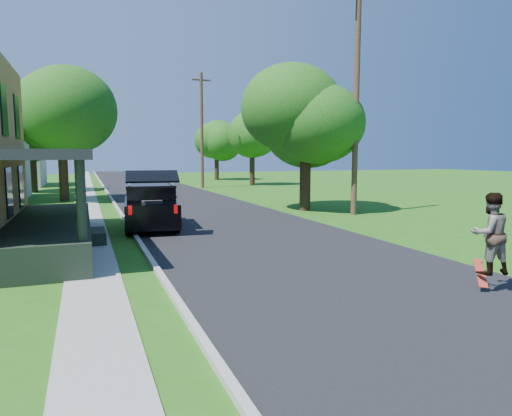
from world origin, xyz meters
name	(u,v)px	position (x,y,z in m)	size (l,w,h in m)	color
ground	(320,270)	(0.00, 0.00, 0.00)	(140.00, 140.00, 0.00)	#215E12
street	(176,200)	(0.00, 20.00, 0.00)	(8.00, 120.00, 0.02)	black
curb	(113,202)	(-4.05, 20.00, 0.00)	(0.15, 120.00, 0.12)	#A5A49F
sidewalk	(87,203)	(-5.60, 20.00, 0.00)	(1.30, 120.00, 0.03)	#999991
black_suv	(151,206)	(-3.20, 8.61, 0.93)	(2.45, 5.39, 2.44)	black
skateboarder	(490,233)	(2.50, -3.00, 1.29)	(0.98, 0.82, 1.79)	black
skateboard	(480,274)	(2.43, -2.87, 0.37)	(0.43, 0.55, 0.56)	#A11F0D
tree_left_mid	(60,112)	(-7.02, 22.04, 5.76)	(7.19, 6.92, 8.87)	black
tree_left_far	(31,128)	(-9.56, 30.57, 5.18)	(6.15, 6.31, 7.91)	black
tree_right_near	(305,110)	(5.46, 11.87, 5.40)	(5.96, 5.70, 8.32)	black
tree_right_mid	(252,130)	(10.18, 33.07, 5.52)	(5.98, 5.74, 8.30)	black
tree_right_far	(216,140)	(9.48, 43.72, 4.85)	(5.94, 6.09, 7.53)	black
utility_pole_near	(356,98)	(7.00, 9.35, 5.82)	(1.74, 0.57, 11.32)	#432E1F
utility_pole_far	(202,129)	(4.50, 30.79, 5.36)	(1.75, 0.30, 10.40)	#432E1F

